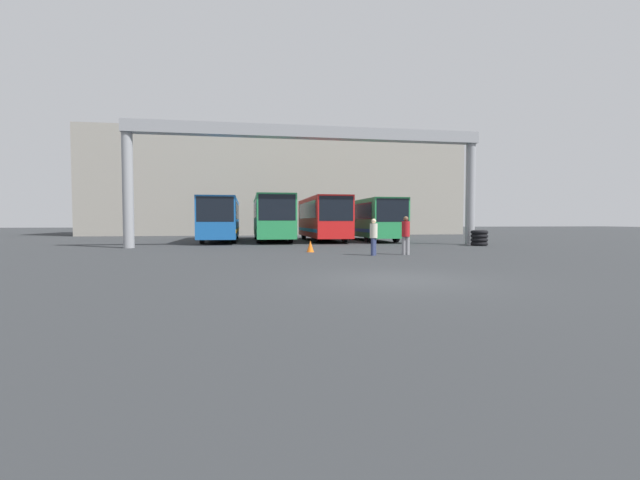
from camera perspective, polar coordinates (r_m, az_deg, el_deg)
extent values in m
plane|color=#2D3033|center=(11.35, 10.21, -5.22)|extent=(200.00, 200.00, 0.00)
cube|color=gray|center=(52.32, -5.54, 7.05)|extent=(41.83, 12.00, 11.33)
cylinder|color=gray|center=(26.59, -24.24, 6.04)|extent=(0.60, 0.60, 6.51)
cylinder|color=gray|center=(29.46, 19.41, 5.75)|extent=(0.60, 0.60, 6.51)
cube|color=gray|center=(26.53, -1.24, 14.13)|extent=(21.50, 0.80, 0.70)
cube|color=#1959A5|center=(33.55, -13.05, 2.86)|extent=(2.48, 12.35, 2.81)
cube|color=black|center=(27.42, -13.81, 4.02)|extent=(2.28, 0.06, 1.57)
cube|color=black|center=(33.55, -13.06, 3.74)|extent=(2.51, 10.49, 1.18)
cube|color=orange|center=(33.55, -13.04, 1.32)|extent=(2.51, 11.73, 0.24)
cylinder|color=black|center=(30.20, -15.46, 0.57)|extent=(0.28, 1.08, 1.08)
cylinder|color=black|center=(30.06, -11.35, 0.60)|extent=(0.28, 1.08, 1.08)
cylinder|color=black|center=(37.08, -14.40, 0.93)|extent=(0.28, 1.08, 1.08)
cylinder|color=black|center=(36.97, -11.05, 0.96)|extent=(0.28, 1.08, 1.08)
cube|color=#268C4C|center=(33.41, -6.45, 3.07)|extent=(2.57, 12.08, 3.00)
cube|color=black|center=(27.42, -5.74, 4.36)|extent=(2.37, 0.06, 1.68)
cube|color=black|center=(33.42, -6.46, 4.03)|extent=(2.60, 10.26, 1.26)
cube|color=#268C4C|center=(33.42, -6.45, 1.42)|extent=(2.60, 11.47, 0.24)
cylinder|color=black|center=(30.00, -8.22, 0.62)|extent=(0.28, 1.08, 1.08)
cylinder|color=black|center=(30.15, -3.93, 0.65)|extent=(0.28, 1.08, 1.08)
cylinder|color=black|center=(36.76, -8.50, 0.97)|extent=(0.28, 1.08, 1.08)
cylinder|color=black|center=(36.88, -5.00, 0.99)|extent=(0.28, 1.08, 1.08)
cube|color=red|center=(33.02, 0.33, 3.03)|extent=(2.47, 10.38, 2.92)
cube|color=black|center=(27.95, 2.18, 4.23)|extent=(2.27, 0.06, 1.64)
cube|color=black|center=(33.03, 0.33, 3.97)|extent=(2.50, 8.82, 1.23)
cube|color=#1966B2|center=(33.02, 0.32, 1.40)|extent=(2.50, 9.86, 0.24)
cylinder|color=black|center=(29.99, -0.72, 0.56)|extent=(0.28, 0.99, 0.99)
cylinder|color=black|center=(30.40, 3.28, 0.58)|extent=(0.28, 0.99, 0.99)
cylinder|color=black|center=(35.74, -2.19, 0.87)|extent=(0.28, 0.99, 0.99)
cylinder|color=black|center=(36.08, 1.20, 0.89)|extent=(0.28, 0.99, 0.99)
cube|color=#268C4C|center=(33.91, 6.75, 2.88)|extent=(2.45, 10.40, 2.79)
cube|color=black|center=(28.99, 9.67, 3.94)|extent=(2.26, 0.06, 1.56)
cube|color=black|center=(33.92, 6.75, 3.75)|extent=(2.48, 8.84, 1.17)
cube|color=#1966B2|center=(33.92, 6.74, 1.38)|extent=(2.48, 9.88, 0.24)
cylinder|color=black|center=(30.84, 6.37, 0.60)|extent=(0.28, 0.99, 0.99)
cylinder|color=black|center=(31.49, 10.10, 0.61)|extent=(0.28, 0.99, 0.99)
cylinder|color=black|center=(36.47, 3.83, 0.90)|extent=(0.28, 0.99, 0.99)
cylinder|color=black|center=(37.02, 7.04, 0.91)|extent=(0.28, 0.99, 0.99)
cylinder|color=navy|center=(19.05, 7.06, -0.91)|extent=(0.18, 0.18, 0.78)
cylinder|color=navy|center=(19.19, 7.25, -0.88)|extent=(0.18, 0.18, 0.78)
cylinder|color=beige|center=(19.09, 7.17, 1.24)|extent=(0.34, 0.34, 0.65)
sphere|color=beige|center=(19.09, 7.17, 2.52)|extent=(0.21, 0.21, 0.21)
cylinder|color=gray|center=(19.71, 11.11, -0.74)|extent=(0.19, 0.19, 0.83)
cylinder|color=gray|center=(19.73, 11.58, -0.75)|extent=(0.19, 0.19, 0.83)
cylinder|color=#A5191E|center=(19.69, 11.37, 1.46)|extent=(0.36, 0.36, 0.69)
sphere|color=brown|center=(19.69, 11.38, 2.79)|extent=(0.22, 0.22, 0.22)
cone|color=orange|center=(21.05, -1.30, -0.86)|extent=(0.36, 0.36, 0.56)
torus|color=black|center=(28.37, 20.46, -0.47)|extent=(1.04, 1.04, 0.24)
torus|color=black|center=(28.35, 20.46, 0.02)|extent=(1.04, 1.04, 0.24)
torus|color=black|center=(28.35, 20.47, 0.50)|extent=(1.04, 1.04, 0.24)
torus|color=black|center=(28.34, 20.48, 0.99)|extent=(1.04, 1.04, 0.24)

